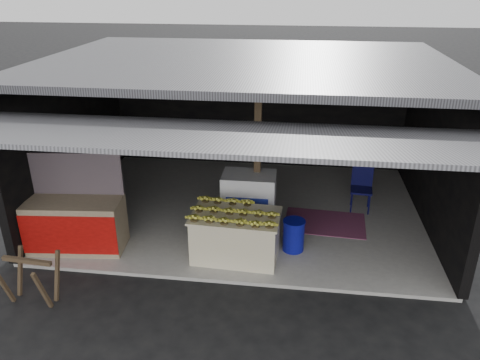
# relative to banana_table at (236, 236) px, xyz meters

# --- Properties ---
(ground) EXTENTS (80.00, 80.00, 0.00)m
(ground) POSITION_rel_banana_table_xyz_m (-0.07, -0.70, -0.46)
(ground) COLOR black
(ground) RESTS_ON ground
(concrete_slab) EXTENTS (7.00, 5.00, 0.06)m
(concrete_slab) POSITION_rel_banana_table_xyz_m (-0.07, 1.80, -0.43)
(concrete_slab) COLOR gray
(concrete_slab) RESTS_ON ground
(shophouse) EXTENTS (7.40, 7.29, 3.02)m
(shophouse) POSITION_rel_banana_table_xyz_m (-0.07, 2.12, 1.64)
(shophouse) COLOR black
(shophouse) RESTS_ON ground
(banana_table) EXTENTS (1.47, 0.95, 0.79)m
(banana_table) POSITION_rel_banana_table_xyz_m (0.00, 0.00, 0.00)
(banana_table) COLOR beige
(banana_table) RESTS_ON concrete_slab
(banana_pile) EXTENTS (1.35, 0.85, 0.16)m
(banana_pile) POSITION_rel_banana_table_xyz_m (0.00, 0.00, 0.47)
(banana_pile) COLOR gold
(banana_pile) RESTS_ON banana_table
(white_crate) EXTENTS (0.96, 0.66, 1.06)m
(white_crate) POSITION_rel_banana_table_xyz_m (0.10, 1.03, 0.13)
(white_crate) COLOR white
(white_crate) RESTS_ON concrete_slab
(neighbor_stall) EXTENTS (1.64, 0.86, 1.63)m
(neighbor_stall) POSITION_rel_banana_table_xyz_m (-2.72, -0.06, 0.09)
(neighbor_stall) COLOR #998466
(neighbor_stall) RESTS_ON concrete_slab
(green_signboard) EXTENTS (0.56, 0.14, 0.84)m
(green_signboard) POSITION_rel_banana_table_xyz_m (-3.38, -0.39, 0.02)
(green_signboard) COLOR black
(green_signboard) RESTS_ON concrete_slab
(sawhorse) EXTENTS (0.76, 0.69, 0.74)m
(sawhorse) POSITION_rel_banana_table_xyz_m (-2.75, -1.48, 0.01)
(sawhorse) COLOR #473723
(sawhorse) RESTS_ON ground
(water_barrel) EXTENTS (0.36, 0.36, 0.53)m
(water_barrel) POSITION_rel_banana_table_xyz_m (0.94, 0.34, -0.13)
(water_barrel) COLOR #0C0F85
(water_barrel) RESTS_ON concrete_slab
(plastic_chair) EXTENTS (0.45, 0.45, 0.88)m
(plastic_chair) POSITION_rel_banana_table_xyz_m (2.23, 2.08, 0.12)
(plastic_chair) COLOR #0B0B3E
(plastic_chair) RESTS_ON concrete_slab
(magenta_rug) EXTENTS (1.56, 1.09, 0.01)m
(magenta_rug) POSITION_rel_banana_table_xyz_m (1.52, 1.36, -0.39)
(magenta_rug) COLOR #7E1C5E
(magenta_rug) RESTS_ON concrete_slab
(picture_frames) EXTENTS (1.62, 0.04, 0.46)m
(picture_frames) POSITION_rel_banana_table_xyz_m (-0.24, 4.20, 1.47)
(picture_frames) COLOR black
(picture_frames) RESTS_ON shophouse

